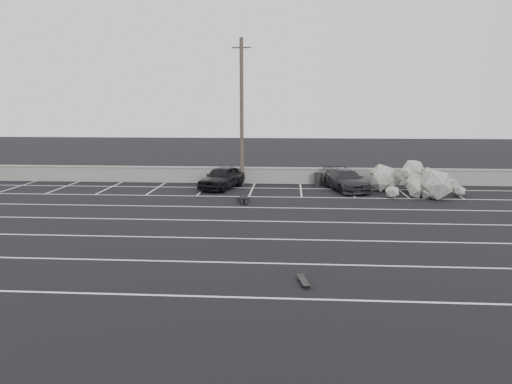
# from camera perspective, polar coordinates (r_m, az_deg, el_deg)

# --- Properties ---
(ground) EXTENTS (120.00, 120.00, 0.00)m
(ground) POSITION_cam_1_polar(r_m,az_deg,el_deg) (19.73, -5.95, -5.25)
(ground) COLOR black
(ground) RESTS_ON ground
(seawall) EXTENTS (50.00, 0.45, 1.06)m
(seawall) POSITION_cam_1_polar(r_m,az_deg,el_deg) (33.24, -1.84, 1.98)
(seawall) COLOR gray
(seawall) RESTS_ON ground
(stall_lines) EXTENTS (36.00, 20.05, 0.01)m
(stall_lines) POSITION_cam_1_polar(r_m,az_deg,el_deg) (23.96, -4.34, -2.49)
(stall_lines) COLOR silver
(stall_lines) RESTS_ON ground
(car_left) EXTENTS (2.85, 4.44, 1.41)m
(car_left) POSITION_cam_1_polar(r_m,az_deg,el_deg) (31.03, -3.92, 1.68)
(car_left) COLOR black
(car_left) RESTS_ON ground
(car_right) EXTENTS (2.85, 4.68, 1.27)m
(car_right) POSITION_cam_1_polar(r_m,az_deg,el_deg) (30.79, 10.24, 1.35)
(car_right) COLOR black
(car_right) RESTS_ON ground
(utility_pole) EXTENTS (1.24, 0.25, 9.28)m
(utility_pole) POSITION_cam_1_polar(r_m,az_deg,el_deg) (32.10, -1.65, 9.13)
(utility_pole) COLOR #4C4238
(utility_pole) RESTS_ON ground
(trash_bin) EXTENTS (0.66, 0.66, 0.85)m
(trash_bin) POSITION_cam_1_polar(r_m,az_deg,el_deg) (32.46, 7.13, 1.51)
(trash_bin) COLOR black
(trash_bin) RESTS_ON ground
(riprap_pile) EXTENTS (5.46, 4.70, 1.68)m
(riprap_pile) POSITION_cam_1_polar(r_m,az_deg,el_deg) (30.50, 17.31, 0.98)
(riprap_pile) COLOR #ABA9A0
(riprap_pile) RESTS_ON ground
(person) EXTENTS (1.44, 2.38, 0.43)m
(person) POSITION_cam_1_polar(r_m,az_deg,el_deg) (26.89, -1.48, -0.64)
(person) COLOR black
(person) RESTS_ON ground
(skateboard) EXTENTS (0.36, 0.85, 0.10)m
(skateboard) POSITION_cam_1_polar(r_m,az_deg,el_deg) (14.83, 5.46, -10.11)
(skateboard) COLOR black
(skateboard) RESTS_ON ground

